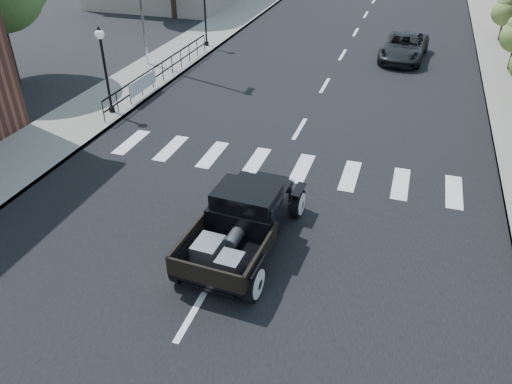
% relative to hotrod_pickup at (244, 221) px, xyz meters
% --- Properties ---
extents(ground, '(120.00, 120.00, 0.00)m').
position_rel_hotrod_pickup_xyz_m(ground, '(-0.31, 0.50, -0.84)').
color(ground, black).
rests_on(ground, ground).
extents(road, '(14.00, 80.00, 0.02)m').
position_rel_hotrod_pickup_xyz_m(road, '(-0.31, 15.50, -0.83)').
color(road, black).
rests_on(road, ground).
extents(road_markings, '(12.00, 60.00, 0.06)m').
position_rel_hotrod_pickup_xyz_m(road_markings, '(-0.31, 10.50, -0.84)').
color(road_markings, silver).
rests_on(road_markings, ground).
extents(sidewalk_left, '(3.00, 80.00, 0.15)m').
position_rel_hotrod_pickup_xyz_m(sidewalk_left, '(-8.81, 15.50, -0.76)').
color(sidewalk_left, gray).
rests_on(sidewalk_left, ground).
extents(railing, '(0.08, 10.00, 1.00)m').
position_rel_hotrod_pickup_xyz_m(railing, '(-7.61, 10.50, -0.19)').
color(railing, black).
rests_on(railing, sidewalk_left).
extents(banner, '(0.04, 2.20, 0.60)m').
position_rel_hotrod_pickup_xyz_m(banner, '(-7.53, 8.50, -0.39)').
color(banner, silver).
rests_on(banner, sidewalk_left).
extents(lamp_post_b, '(0.36, 0.36, 3.41)m').
position_rel_hotrod_pickup_xyz_m(lamp_post_b, '(-7.91, 6.50, 1.01)').
color(lamp_post_b, black).
rests_on(lamp_post_b, sidewalk_left).
extents(lamp_post_c, '(0.36, 0.36, 3.41)m').
position_rel_hotrod_pickup_xyz_m(lamp_post_c, '(-7.91, 16.50, 1.01)').
color(lamp_post_c, black).
rests_on(lamp_post_c, sidewalk_left).
extents(small_tree_e, '(1.52, 1.52, 2.53)m').
position_rel_hotrod_pickup_xyz_m(small_tree_e, '(7.99, 22.79, 0.57)').
color(small_tree_e, olive).
rests_on(small_tree_e, sidewalk_right).
extents(hotrod_pickup, '(2.53, 4.96, 1.68)m').
position_rel_hotrod_pickup_xyz_m(hotrod_pickup, '(0.00, 0.00, 0.00)').
color(hotrod_pickup, black).
rests_on(hotrod_pickup, ground).
extents(second_car, '(2.52, 4.80, 1.29)m').
position_rel_hotrod_pickup_xyz_m(second_car, '(2.86, 17.72, -0.19)').
color(second_car, black).
rests_on(second_car, ground).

